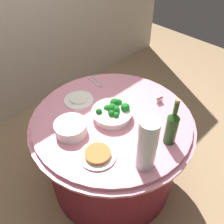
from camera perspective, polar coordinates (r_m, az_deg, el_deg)
name	(u,v)px	position (r m, az deg, el deg)	size (l,w,h in m)	color
ground_plane	(112,177)	(2.26, 0.00, -15.00)	(6.00, 6.00, 0.00)	#9E7F5B
buffet_table	(112,151)	(1.96, 0.00, -9.03)	(1.16, 1.16, 0.74)	maroon
broccoli_bowl	(113,112)	(1.66, 0.19, -0.05)	(0.28, 0.28, 0.12)	white
plate_stack	(71,128)	(1.58, -9.61, -3.72)	(0.21, 0.21, 0.08)	white
wine_bottle	(172,127)	(1.49, 13.80, -3.36)	(0.07, 0.07, 0.34)	#21471A
decorative_fruit_vase	(147,148)	(1.33, 8.12, -8.23)	(0.11, 0.11, 0.34)	silver
serving_tongs	(96,82)	(2.02, -3.71, 6.98)	(0.06, 0.17, 0.01)	silver
food_plate_peanuts	(98,155)	(1.46, -3.36, -9.91)	(0.22, 0.22, 0.04)	white
food_plate_rice	(79,99)	(1.84, -7.77, 2.96)	(0.22, 0.22, 0.03)	white
label_placard_front	(160,99)	(1.83, 11.10, 2.94)	(0.05, 0.02, 0.05)	white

